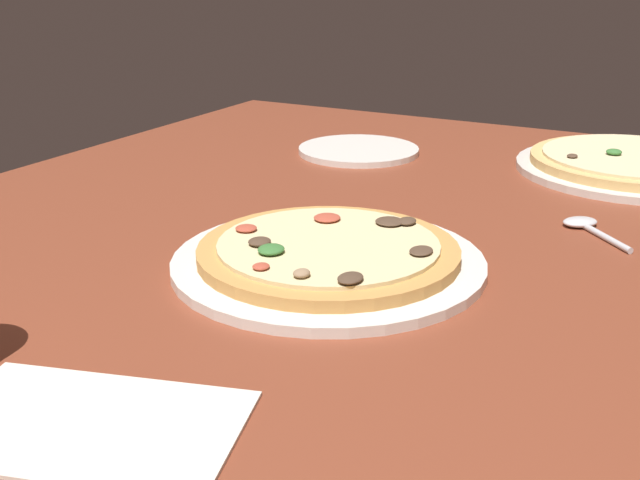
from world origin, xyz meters
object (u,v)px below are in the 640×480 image
paper_menu (94,426)px  spoon (587,226)px  pizza_main (328,256)px  pizza_side (636,164)px  side_plate (359,150)px

paper_menu → spoon: (-54.69, 20.65, 0.31)cm
pizza_main → pizza_side: bearing=157.3°
side_plate → paper_menu: bearing=12.6°
side_plate → paper_menu: 76.18cm
pizza_main → pizza_side: same height
pizza_main → spoon: size_ratio=3.33×
pizza_main → side_plate: 46.14cm
paper_menu → pizza_main: bearing=162.8°
pizza_main → spoon: bearing=139.1°
pizza_side → paper_menu: pizza_side is taller
pizza_main → pizza_side: size_ratio=0.95×
paper_menu → spoon: spoon is taller
pizza_main → pizza_side: (-50.99, 21.37, 0.03)cm
pizza_side → paper_menu: 85.42cm
spoon → paper_menu: bearing=-20.7°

